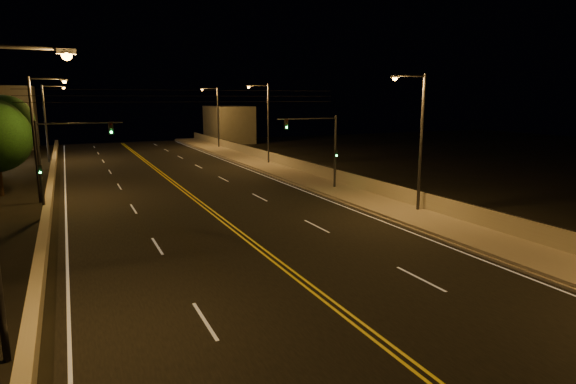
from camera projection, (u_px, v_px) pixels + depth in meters
name	position (u px, v px, depth m)	size (l,w,h in m)	color
road	(240.00, 233.00, 26.26)	(18.00, 120.00, 0.02)	black
sidewalk	(400.00, 212.00, 30.67)	(3.60, 120.00, 0.30)	gray
curb	(376.00, 216.00, 29.91)	(0.14, 120.00, 0.15)	gray
parapet_wall	(421.00, 199.00, 31.22)	(0.30, 120.00, 1.00)	#A29987
jersey_barrier	(42.00, 250.00, 22.24)	(0.45, 120.00, 0.75)	#A29987
distant_building_right	(229.00, 124.00, 79.81)	(6.00, 10.00, 5.93)	#6E695C
distant_building_left	(5.00, 118.00, 69.20)	(8.00, 8.00, 8.94)	#6E695C
parapet_rail	(422.00, 191.00, 31.12)	(0.06, 0.06, 120.00)	black
lane_markings	(240.00, 233.00, 26.19)	(17.32, 116.00, 0.00)	silver
streetlight_1	(418.00, 135.00, 29.58)	(2.55, 0.28, 8.72)	#2D2D33
streetlight_2	(266.00, 119.00, 51.76)	(2.55, 0.28, 8.72)	#2D2D33
streetlight_3	(216.00, 114.00, 68.57)	(2.55, 0.28, 8.72)	#2D2D33
streetlight_5	(38.00, 131.00, 33.17)	(2.55, 0.28, 8.72)	#2D2D33
streetlight_6	(48.00, 118.00, 54.52)	(2.55, 0.28, 8.72)	#2D2D33
traffic_signal_right	(324.00, 144.00, 37.34)	(5.11, 0.31, 5.93)	#2D2D33
traffic_signal_left	(57.00, 156.00, 29.64)	(5.11, 0.31, 5.93)	#2D2D33
overhead_wires	(193.00, 96.00, 33.31)	(22.00, 0.03, 0.83)	black
tree_2	(6.00, 122.00, 50.40)	(5.59, 5.59, 7.58)	black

